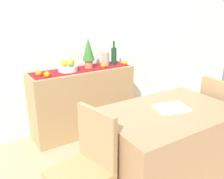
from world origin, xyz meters
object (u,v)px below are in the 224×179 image
object	(u,v)px
fruit_bowl	(68,68)
dining_table	(165,147)
wine_bottle	(114,56)
ceramic_vase	(106,59)
potted_plant	(88,51)
chair_by_corner	(221,132)
open_book	(172,108)
sideboard_console	(83,101)

from	to	relation	value
fruit_bowl	dining_table	xyz separation A→B (m)	(0.40, -1.30, -0.52)
wine_bottle	ceramic_vase	xyz separation A→B (m)	(-0.13, 0.00, -0.03)
fruit_bowl	potted_plant	world-z (taller)	potted_plant
chair_by_corner	fruit_bowl	bearing A→B (deg)	134.07
fruit_bowl	wine_bottle	xyz separation A→B (m)	(0.66, 0.00, 0.08)
open_book	chair_by_corner	size ratio (longest dim) A/B	0.31
wine_bottle	chair_by_corner	xyz separation A→B (m)	(0.60, -1.30, -0.71)
sideboard_console	ceramic_vase	world-z (taller)	ceramic_vase
sideboard_console	chair_by_corner	xyz separation A→B (m)	(1.08, -1.30, -0.16)
ceramic_vase	dining_table	distance (m)	1.43
fruit_bowl	wine_bottle	distance (m)	0.67
ceramic_vase	open_book	distance (m)	1.31
wine_bottle	open_book	distance (m)	1.33
sideboard_console	open_book	xyz separation A→B (m)	(0.27, -1.29, 0.32)
fruit_bowl	chair_by_corner	world-z (taller)	fruit_bowl
fruit_bowl	ceramic_vase	world-z (taller)	ceramic_vase
fruit_bowl	dining_table	distance (m)	1.46
sideboard_console	ceramic_vase	distance (m)	0.63
open_book	dining_table	bearing A→B (deg)	-151.13
ceramic_vase	dining_table	xyz separation A→B (m)	(-0.13, -1.30, -0.58)
dining_table	open_book	bearing A→B (deg)	14.34
ceramic_vase	dining_table	world-z (taller)	ceramic_vase
sideboard_console	wine_bottle	distance (m)	0.73
wine_bottle	ceramic_vase	distance (m)	0.13
sideboard_console	open_book	world-z (taller)	sideboard_console
dining_table	chair_by_corner	bearing A→B (deg)	0.10
ceramic_vase	dining_table	size ratio (longest dim) A/B	0.16
ceramic_vase	potted_plant	distance (m)	0.28
sideboard_console	ceramic_vase	size ratio (longest dim) A/B	7.09
potted_plant	open_book	xyz separation A→B (m)	(0.16, -1.29, -0.32)
wine_bottle	open_book	size ratio (longest dim) A/B	1.13
wine_bottle	fruit_bowl	bearing A→B (deg)	180.00
ceramic_vase	open_book	xyz separation A→B (m)	(-0.08, -1.29, -0.20)
ceramic_vase	wine_bottle	bearing A→B (deg)	0.00
potted_plant	chair_by_corner	bearing A→B (deg)	-53.15
dining_table	wine_bottle	bearing A→B (deg)	78.65
potted_plant	chair_by_corner	size ratio (longest dim) A/B	0.43
sideboard_console	ceramic_vase	xyz separation A→B (m)	(0.35, 0.00, 0.52)
open_book	chair_by_corner	world-z (taller)	chair_by_corner
dining_table	potted_plant	bearing A→B (deg)	95.02
chair_by_corner	ceramic_vase	bearing A→B (deg)	119.23
sideboard_console	chair_by_corner	world-z (taller)	chair_by_corner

